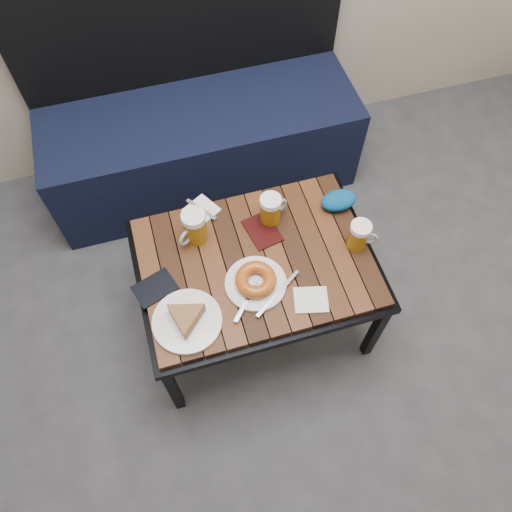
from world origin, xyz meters
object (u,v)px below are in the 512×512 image
object	(u,v)px
beer_mug_left	(195,227)
plate_bagel	(256,281)
bench	(201,136)
beer_mug_centre	(271,209)
passport_burgundy	(262,231)
knit_pouch	(339,200)
cafe_table	(256,266)
beer_mug_right	(359,235)
plate_pie	(187,319)
passport_navy	(155,288)

from	to	relation	value
beer_mug_left	plate_bagel	distance (m)	0.29
bench	plate_bagel	world-z (taller)	bench
beer_mug_centre	passport_burgundy	world-z (taller)	beer_mug_centre
beer_mug_left	knit_pouch	bearing A→B (deg)	144.04
cafe_table	passport_burgundy	distance (m)	0.13
beer_mug_centre	knit_pouch	distance (m)	0.26
beer_mug_right	plate_pie	distance (m)	0.66
plate_pie	beer_mug_right	bearing A→B (deg)	10.94
plate_bagel	beer_mug_centre	bearing A→B (deg)	62.49
passport_burgundy	cafe_table	bearing A→B (deg)	-128.18
knit_pouch	beer_mug_centre	bearing A→B (deg)	177.98
plate_bagel	passport_navy	bearing A→B (deg)	166.17
cafe_table	beer_mug_left	size ratio (longest dim) A/B	6.19
cafe_table	beer_mug_centre	world-z (taller)	beer_mug_centre
beer_mug_left	passport_navy	xyz separation A→B (m)	(-0.18, -0.16, -0.06)
cafe_table	plate_pie	xyz separation A→B (m)	(-0.28, -0.16, 0.07)
beer_mug_left	plate_pie	bearing A→B (deg)	36.95
cafe_table	beer_mug_right	xyz separation A→B (m)	(0.36, -0.04, 0.10)
beer_mug_left	passport_navy	distance (m)	0.25
beer_mug_centre	cafe_table	bearing A→B (deg)	-142.90
plate_pie	plate_bagel	size ratio (longest dim) A/B	0.87
cafe_table	plate_pie	size ratio (longest dim) A/B	3.68
beer_mug_centre	passport_navy	world-z (taller)	beer_mug_centre
beer_mug_left	passport_burgundy	size ratio (longest dim) A/B	0.95
plate_bagel	passport_burgundy	size ratio (longest dim) A/B	1.83
bench	cafe_table	xyz separation A→B (m)	(0.03, -0.82, 0.16)
beer_mug_centre	knit_pouch	size ratio (longest dim) A/B	0.90
beer_mug_right	plate_bagel	size ratio (longest dim) A/B	0.45
cafe_table	beer_mug_right	world-z (taller)	beer_mug_right
passport_burgundy	beer_mug_centre	bearing A→B (deg)	32.36
plate_bagel	cafe_table	bearing A→B (deg)	73.44
bench	beer_mug_right	bearing A→B (deg)	-65.67
beer_mug_right	passport_burgundy	size ratio (longest dim) A/B	0.82
plate_bagel	passport_navy	world-z (taller)	plate_bagel
knit_pouch	beer_mug_left	bearing A→B (deg)	179.18
plate_pie	beer_mug_centre	bearing A→B (deg)	39.56
beer_mug_centre	passport_burgundy	bearing A→B (deg)	-155.95
beer_mug_left	knit_pouch	size ratio (longest dim) A/B	0.99
cafe_table	beer_mug_right	size ratio (longest dim) A/B	7.16
plate_pie	knit_pouch	size ratio (longest dim) A/B	1.66
knit_pouch	plate_bagel	bearing A→B (deg)	-148.72
beer_mug_centre	passport_navy	xyz separation A→B (m)	(-0.46, -0.16, -0.06)
bench	plate_pie	distance (m)	1.04
beer_mug_right	plate_pie	size ratio (longest dim) A/B	0.51
beer_mug_right	passport_burgundy	xyz separation A→B (m)	(-0.31, 0.15, -0.06)
passport_burgundy	plate_pie	bearing A→B (deg)	-152.30
plate_pie	passport_burgundy	bearing A→B (deg)	38.98
plate_bagel	passport_burgundy	xyz separation A→B (m)	(0.08, 0.20, -0.02)
passport_navy	knit_pouch	world-z (taller)	knit_pouch
passport_burgundy	knit_pouch	world-z (taller)	knit_pouch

